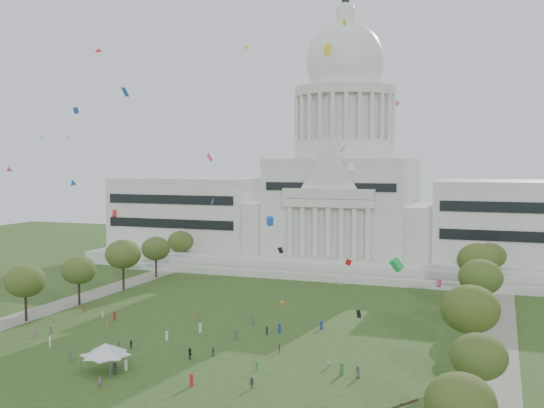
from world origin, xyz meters
name	(u,v)px	position (x,y,z in m)	size (l,w,h in m)	color
ground	(177,370)	(0.00, 0.00, 0.00)	(400.00, 400.00, 0.00)	#2B491B
capitol	(344,196)	(0.00, 113.59, 22.30)	(160.00, 64.50, 91.30)	beige
path_left	(55,307)	(-48.00, 30.00, 0.02)	(8.00, 160.00, 0.04)	gray
path_right	(495,349)	(48.00, 30.00, 0.02)	(8.00, 160.00, 0.04)	gray
row_tree_r_0	(460,403)	(44.94, -19.59, 7.75)	(7.67, 7.67, 10.91)	black
row_tree_r_1	(479,357)	(46.22, -1.75, 7.66)	(7.58, 7.58, 10.78)	black
row_tree_l_2	(25,281)	(-45.04, 17.30, 8.51)	(8.42, 8.42, 11.97)	black
row_tree_r_2	(470,309)	(44.17, 17.44, 9.66)	(9.55, 9.55, 13.58)	black
row_tree_l_3	(79,270)	(-44.09, 33.92, 8.21)	(8.12, 8.12, 11.55)	black
row_tree_r_3	(476,303)	(44.40, 34.48, 7.08)	(7.01, 7.01, 9.98)	black
row_tree_l_4	(123,254)	(-44.08, 52.42, 9.39)	(9.29, 9.29, 13.21)	black
row_tree_r_4	(481,277)	(44.76, 50.04, 9.29)	(9.19, 9.19, 13.06)	black
row_tree_l_5	(156,249)	(-45.22, 71.01, 8.42)	(8.33, 8.33, 11.85)	black
row_tree_r_5	(478,260)	(43.49, 70.19, 9.93)	(9.82, 9.82, 13.96)	black
row_tree_l_6	(181,241)	(-46.87, 89.14, 8.27)	(8.19, 8.19, 11.64)	black
row_tree_r_6	(490,256)	(45.96, 88.13, 8.51)	(8.42, 8.42, 11.97)	black
event_tent	(105,349)	(-10.59, -4.05, 3.55)	(10.76, 10.76, 4.57)	#4C4C4C
person_0	(358,372)	(28.21, 6.40, 0.94)	(0.92, 0.60, 1.88)	#4C4C51
person_2	(329,363)	(22.71, 9.66, 0.80)	(0.78, 0.48, 1.61)	silver
person_3	(256,366)	(12.21, 4.06, 0.78)	(1.00, 0.52, 1.56)	#33723F
person_4	(213,351)	(2.34, 8.83, 0.82)	(0.96, 0.52, 1.63)	#4C4C51
person_5	(190,354)	(-0.67, 5.98, 0.94)	(1.74, 0.69, 1.88)	#26262B
person_7	(100,382)	(-7.07, -10.70, 0.78)	(0.57, 0.42, 1.56)	#994C8C
person_8	(131,344)	(-13.28, 7.67, 0.79)	(0.77, 0.47, 1.58)	#26262B
person_9	(252,383)	(14.46, -3.49, 0.83)	(1.07, 0.55, 1.66)	#26262B
person_10	(279,348)	(12.39, 14.72, 0.72)	(0.84, 0.46, 1.44)	olive
distant_crowd	(162,337)	(-10.46, 13.65, 0.89)	(68.05, 38.78, 1.93)	#4C4C51
kite_swarm	(209,186)	(1.77, 8.69, 29.34)	(73.63, 104.38, 58.48)	#E54C8C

